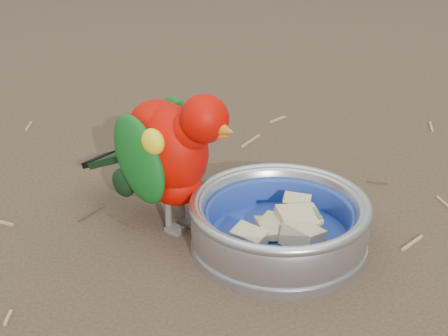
{
  "coord_description": "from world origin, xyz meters",
  "views": [
    {
      "loc": [
        -0.11,
        -0.64,
        0.43
      ],
      "look_at": [
        -0.1,
        0.09,
        0.08
      ],
      "focal_mm": 55.0,
      "sensor_mm": 36.0,
      "label": 1
    }
  ],
  "objects": [
    {
      "name": "ground_debris",
      "position": [
        0.0,
        0.02,
        0.0
      ],
      "size": [
        0.9,
        0.8,
        0.01
      ],
      "primitive_type": null,
      "color": "#A78557",
      "rests_on": "ground"
    },
    {
      "name": "food_bowl",
      "position": [
        -0.03,
        0.04,
        0.01
      ],
      "size": [
        0.2,
        0.2,
        0.02
      ],
      "primitive_type": "cylinder",
      "color": "#B2B2BA",
      "rests_on": "ground"
    },
    {
      "name": "ground",
      "position": [
        0.0,
        0.0,
        0.0
      ],
      "size": [
        60.0,
        60.0,
        0.0
      ],
      "primitive_type": "plane",
      "color": "#453427"
    },
    {
      "name": "lory_parrot",
      "position": [
        -0.16,
        0.09,
        0.09
      ],
      "size": [
        0.23,
        0.21,
        0.17
      ],
      "primitive_type": null,
      "rotation": [
        0.0,
        0.0,
        -2.26
      ],
      "color": "#C00700",
      "rests_on": "ground"
    },
    {
      "name": "fruit_wedges",
      "position": [
        -0.03,
        0.04,
        0.03
      ],
      "size": [
        0.12,
        0.12,
        0.03
      ],
      "primitive_type": null,
      "color": "tan",
      "rests_on": "food_bowl"
    },
    {
      "name": "bowl_wall",
      "position": [
        -0.03,
        0.04,
        0.04
      ],
      "size": [
        0.2,
        0.2,
        0.04
      ],
      "primitive_type": null,
      "color": "#B2B2BA",
      "rests_on": "food_bowl"
    }
  ]
}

